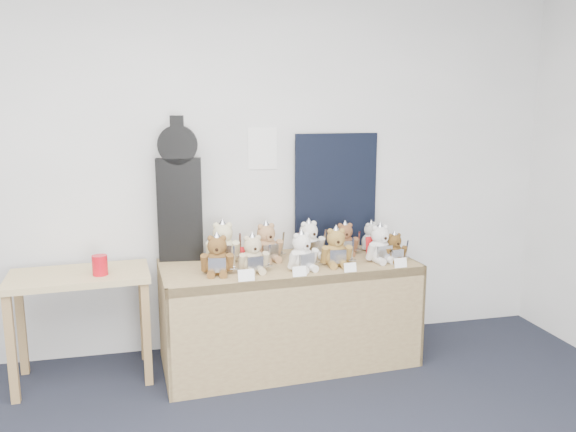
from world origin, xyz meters
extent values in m
plane|color=silver|center=(0.00, 2.50, 1.35)|extent=(6.00, 0.00, 6.00)
cube|color=white|center=(0.77, 2.49, 1.46)|extent=(0.21, 0.00, 0.30)
cube|color=olive|center=(0.87, 2.10, 0.68)|extent=(1.76, 0.82, 0.06)
cube|color=olive|center=(0.89, 1.75, 0.36)|extent=(1.71, 0.12, 0.71)
cube|color=olive|center=(0.02, 2.05, 0.36)|extent=(0.06, 0.71, 0.71)
cube|color=olive|center=(1.71, 2.15, 0.36)|extent=(0.06, 0.71, 0.71)
cube|color=tan|center=(-0.49, 2.14, 0.70)|extent=(0.89, 0.54, 0.04)
cube|color=#9B7043|center=(-0.87, 1.91, 0.34)|extent=(0.05, 0.05, 0.68)
cube|color=#9B7043|center=(-0.90, 2.31, 0.34)|extent=(0.05, 0.05, 0.68)
cube|color=#9B7043|center=(-0.09, 1.97, 0.34)|extent=(0.05, 0.05, 0.68)
cube|color=#9B7043|center=(-0.11, 2.37, 0.34)|extent=(0.05, 0.05, 0.68)
cube|color=black|center=(0.16, 2.34, 1.07)|extent=(0.31, 0.12, 0.71)
cylinder|color=black|center=(0.16, 2.34, 1.51)|extent=(0.27, 0.12, 0.26)
cube|color=black|center=(0.16, 2.34, 1.61)|extent=(0.10, 0.09, 0.18)
cube|color=black|center=(1.32, 2.45, 1.14)|extent=(0.64, 0.07, 0.86)
cylinder|color=red|center=(-0.35, 2.07, 0.78)|extent=(0.09, 0.09, 0.13)
ellipsoid|color=brown|center=(0.37, 1.94, 0.79)|extent=(0.19, 0.16, 0.17)
sphere|color=brown|center=(0.37, 1.94, 0.90)|extent=(0.12, 0.12, 0.12)
cylinder|color=brown|center=(0.36, 1.89, 0.89)|extent=(0.05, 0.03, 0.05)
sphere|color=black|center=(0.36, 1.87, 0.89)|extent=(0.02, 0.02, 0.02)
sphere|color=brown|center=(0.33, 1.95, 0.95)|extent=(0.04, 0.04, 0.04)
sphere|color=brown|center=(0.41, 1.93, 0.95)|extent=(0.04, 0.04, 0.04)
cylinder|color=brown|center=(0.29, 1.93, 0.79)|extent=(0.06, 0.10, 0.13)
cylinder|color=brown|center=(0.44, 1.91, 0.79)|extent=(0.06, 0.10, 0.13)
cylinder|color=brown|center=(0.32, 1.89, 0.74)|extent=(0.06, 0.11, 0.05)
cylinder|color=brown|center=(0.40, 1.88, 0.74)|extent=(0.06, 0.11, 0.05)
cube|color=silver|center=(0.36, 1.88, 0.79)|extent=(0.11, 0.03, 0.09)
cone|color=silver|center=(0.37, 1.94, 0.95)|extent=(0.10, 0.10, 0.08)
cube|color=silver|center=(0.47, 1.89, 0.82)|extent=(0.02, 0.04, 0.18)
cube|color=silver|center=(0.47, 1.89, 0.75)|extent=(0.05, 0.01, 0.01)
ellipsoid|color=tan|center=(0.59, 1.94, 0.78)|extent=(0.17, 0.15, 0.16)
sphere|color=tan|center=(0.59, 1.94, 0.89)|extent=(0.12, 0.12, 0.12)
cylinder|color=tan|center=(0.60, 1.89, 0.88)|extent=(0.05, 0.03, 0.05)
sphere|color=black|center=(0.60, 1.87, 0.88)|extent=(0.02, 0.02, 0.02)
sphere|color=tan|center=(0.56, 1.94, 0.93)|extent=(0.04, 0.04, 0.04)
sphere|color=tan|center=(0.63, 1.94, 0.93)|extent=(0.04, 0.04, 0.04)
cylinder|color=tan|center=(0.52, 1.91, 0.79)|extent=(0.05, 0.09, 0.12)
cylinder|color=tan|center=(0.67, 1.93, 0.79)|extent=(0.05, 0.09, 0.12)
cylinder|color=tan|center=(0.56, 1.88, 0.74)|extent=(0.06, 0.11, 0.05)
cylinder|color=tan|center=(0.64, 1.89, 0.74)|extent=(0.06, 0.11, 0.05)
cube|color=silver|center=(0.60, 1.88, 0.79)|extent=(0.10, 0.03, 0.09)
cone|color=silver|center=(0.59, 1.94, 0.94)|extent=(0.10, 0.10, 0.08)
cube|color=silver|center=(0.70, 1.92, 0.81)|extent=(0.02, 0.04, 0.17)
cube|color=silver|center=(0.70, 1.92, 0.75)|extent=(0.05, 0.01, 0.01)
cube|color=red|center=(0.59, 2.00, 0.79)|extent=(0.13, 0.04, 0.14)
ellipsoid|color=silver|center=(0.91, 1.91, 0.79)|extent=(0.20, 0.19, 0.17)
sphere|color=silver|center=(0.91, 1.91, 0.90)|extent=(0.12, 0.12, 0.12)
cylinder|color=silver|center=(0.93, 1.86, 0.89)|extent=(0.06, 0.04, 0.05)
sphere|color=black|center=(0.93, 1.85, 0.89)|extent=(0.02, 0.02, 0.02)
sphere|color=silver|center=(0.87, 1.90, 0.94)|extent=(0.04, 0.04, 0.04)
sphere|color=silver|center=(0.95, 1.92, 0.94)|extent=(0.04, 0.04, 0.04)
cylinder|color=silver|center=(0.84, 1.87, 0.79)|extent=(0.07, 0.10, 0.12)
cylinder|color=silver|center=(0.99, 1.92, 0.79)|extent=(0.07, 0.10, 0.12)
cylinder|color=silver|center=(0.89, 1.85, 0.74)|extent=(0.08, 0.12, 0.05)
cylinder|color=silver|center=(0.96, 1.87, 0.74)|extent=(0.08, 0.12, 0.05)
cube|color=silver|center=(0.93, 1.85, 0.79)|extent=(0.11, 0.05, 0.09)
cone|color=silver|center=(0.91, 1.91, 0.95)|extent=(0.10, 0.10, 0.08)
cube|color=silver|center=(1.02, 1.91, 0.82)|extent=(0.03, 0.04, 0.17)
cube|color=silver|center=(1.02, 1.91, 0.75)|extent=(0.05, 0.02, 0.01)
ellipsoid|color=olive|center=(1.16, 1.96, 0.79)|extent=(0.18, 0.16, 0.17)
sphere|color=olive|center=(1.16, 1.96, 0.90)|extent=(0.12, 0.12, 0.12)
cylinder|color=olive|center=(1.16, 1.91, 0.89)|extent=(0.05, 0.03, 0.05)
sphere|color=black|center=(1.16, 1.89, 0.89)|extent=(0.02, 0.02, 0.02)
sphere|color=olive|center=(1.12, 1.97, 0.95)|extent=(0.04, 0.04, 0.04)
sphere|color=olive|center=(1.20, 1.96, 0.95)|extent=(0.04, 0.04, 0.04)
cylinder|color=olive|center=(1.08, 1.95, 0.79)|extent=(0.06, 0.10, 0.13)
cylinder|color=olive|center=(1.24, 1.94, 0.79)|extent=(0.06, 0.10, 0.13)
cylinder|color=olive|center=(1.12, 1.91, 0.74)|extent=(0.06, 0.11, 0.05)
cylinder|color=olive|center=(1.19, 1.90, 0.74)|extent=(0.06, 0.11, 0.05)
cube|color=silver|center=(1.16, 1.90, 0.79)|extent=(0.11, 0.03, 0.09)
cone|color=silver|center=(1.16, 1.96, 0.95)|extent=(0.10, 0.10, 0.08)
cube|color=silver|center=(1.26, 1.92, 0.82)|extent=(0.02, 0.04, 0.18)
cube|color=silver|center=(1.26, 1.92, 0.75)|extent=(0.05, 0.01, 0.01)
ellipsoid|color=silver|center=(1.49, 1.99, 0.79)|extent=(0.19, 0.17, 0.17)
sphere|color=silver|center=(1.49, 1.99, 0.90)|extent=(0.12, 0.12, 0.12)
cylinder|color=silver|center=(1.49, 1.94, 0.89)|extent=(0.06, 0.04, 0.05)
sphere|color=black|center=(1.50, 1.92, 0.89)|extent=(0.02, 0.02, 0.02)
sphere|color=silver|center=(1.45, 1.98, 0.95)|extent=(0.04, 0.04, 0.04)
sphere|color=silver|center=(1.53, 2.00, 0.95)|extent=(0.04, 0.04, 0.04)
cylinder|color=silver|center=(1.41, 1.96, 0.80)|extent=(0.06, 0.10, 0.13)
cylinder|color=silver|center=(1.57, 1.98, 0.80)|extent=(0.06, 0.10, 0.13)
cylinder|color=silver|center=(1.46, 1.92, 0.74)|extent=(0.07, 0.12, 0.05)
cylinder|color=silver|center=(1.53, 1.94, 0.74)|extent=(0.07, 0.12, 0.05)
cube|color=silver|center=(1.50, 1.92, 0.79)|extent=(0.11, 0.04, 0.09)
cone|color=silver|center=(1.49, 1.99, 0.95)|extent=(0.11, 0.11, 0.08)
cube|color=silver|center=(1.60, 1.97, 0.82)|extent=(0.02, 0.04, 0.18)
cube|color=silver|center=(1.60, 1.97, 0.75)|extent=(0.05, 0.01, 0.01)
cube|color=red|center=(1.48, 2.05, 0.80)|extent=(0.14, 0.05, 0.15)
ellipsoid|color=brown|center=(1.58, 1.96, 0.77)|extent=(0.14, 0.12, 0.13)
sphere|color=brown|center=(1.58, 1.96, 0.86)|extent=(0.10, 0.10, 0.10)
cylinder|color=brown|center=(1.58, 1.92, 0.85)|extent=(0.04, 0.03, 0.04)
sphere|color=black|center=(1.58, 1.91, 0.85)|extent=(0.02, 0.02, 0.02)
sphere|color=brown|center=(1.55, 1.96, 0.90)|extent=(0.03, 0.03, 0.03)
sphere|color=brown|center=(1.61, 1.96, 0.90)|extent=(0.03, 0.03, 0.03)
cylinder|color=brown|center=(1.52, 1.94, 0.78)|extent=(0.04, 0.08, 0.10)
cylinder|color=brown|center=(1.64, 1.95, 0.78)|extent=(0.04, 0.08, 0.10)
cylinder|color=brown|center=(1.55, 1.91, 0.73)|extent=(0.05, 0.09, 0.04)
cylinder|color=brown|center=(1.61, 1.92, 0.73)|extent=(0.05, 0.09, 0.04)
cube|color=silver|center=(1.58, 1.91, 0.77)|extent=(0.09, 0.02, 0.07)
cone|color=silver|center=(1.58, 1.96, 0.90)|extent=(0.08, 0.08, 0.06)
cube|color=silver|center=(1.66, 1.94, 0.80)|extent=(0.01, 0.03, 0.14)
cube|color=silver|center=(1.66, 1.94, 0.74)|extent=(0.04, 0.01, 0.01)
ellipsoid|color=beige|center=(0.44, 2.22, 0.79)|extent=(0.21, 0.18, 0.19)
sphere|color=beige|center=(0.44, 2.22, 0.92)|extent=(0.14, 0.14, 0.14)
cylinder|color=beige|center=(0.43, 2.16, 0.91)|extent=(0.06, 0.04, 0.06)
sphere|color=black|center=(0.43, 2.14, 0.91)|extent=(0.02, 0.02, 0.02)
sphere|color=beige|center=(0.39, 2.22, 0.97)|extent=(0.04, 0.04, 0.04)
sphere|color=beige|center=(0.48, 2.21, 0.97)|extent=(0.04, 0.04, 0.04)
cylinder|color=beige|center=(0.35, 2.21, 0.80)|extent=(0.07, 0.11, 0.14)
cylinder|color=beige|center=(0.52, 2.18, 0.80)|extent=(0.07, 0.11, 0.14)
cylinder|color=beige|center=(0.39, 2.16, 0.74)|extent=(0.07, 0.13, 0.06)
cylinder|color=beige|center=(0.47, 2.15, 0.74)|extent=(0.07, 0.13, 0.06)
cube|color=silver|center=(0.43, 2.14, 0.80)|extent=(0.12, 0.04, 0.10)
cone|color=silver|center=(0.44, 2.22, 0.97)|extent=(0.12, 0.12, 0.09)
cube|color=silver|center=(0.55, 2.16, 0.83)|extent=(0.02, 0.05, 0.19)
cube|color=silver|center=(0.55, 2.16, 0.76)|extent=(0.06, 0.02, 0.01)
ellipsoid|color=#A67B53|center=(0.73, 2.19, 0.79)|extent=(0.21, 0.19, 0.17)
sphere|color=#A67B53|center=(0.73, 2.19, 0.91)|extent=(0.13, 0.13, 0.13)
cylinder|color=#A67B53|center=(0.75, 2.14, 0.90)|extent=(0.06, 0.04, 0.05)
sphere|color=black|center=(0.75, 2.12, 0.90)|extent=(0.02, 0.02, 0.02)
sphere|color=#A67B53|center=(0.69, 2.18, 0.95)|extent=(0.04, 0.04, 0.04)
sphere|color=#A67B53|center=(0.77, 2.20, 0.95)|extent=(0.04, 0.04, 0.04)
cylinder|color=#A67B53|center=(0.66, 2.15, 0.80)|extent=(0.07, 0.10, 0.13)
cylinder|color=#A67B53|center=(0.82, 2.19, 0.80)|extent=(0.07, 0.10, 0.13)
cylinder|color=#A67B53|center=(0.71, 2.12, 0.74)|extent=(0.08, 0.12, 0.05)
cylinder|color=#A67B53|center=(0.78, 2.14, 0.74)|extent=(0.08, 0.12, 0.05)
cube|color=silver|center=(0.75, 2.12, 0.79)|extent=(0.11, 0.05, 0.10)
cone|color=silver|center=(0.73, 2.19, 0.96)|extent=(0.11, 0.11, 0.08)
cube|color=silver|center=(0.85, 2.18, 0.82)|extent=(0.02, 0.05, 0.18)
cube|color=silver|center=(0.85, 2.18, 0.75)|extent=(0.05, 0.02, 0.01)
ellipsoid|color=white|center=(1.04, 2.21, 0.79)|extent=(0.21, 0.19, 0.17)
sphere|color=white|center=(1.04, 2.21, 0.90)|extent=(0.13, 0.13, 0.13)
cylinder|color=white|center=(1.06, 2.16, 0.89)|extent=(0.06, 0.04, 0.05)
sphere|color=black|center=(1.06, 2.14, 0.89)|extent=(0.02, 0.02, 0.02)
sphere|color=white|center=(1.00, 2.20, 0.95)|extent=(0.04, 0.04, 0.04)
sphere|color=white|center=(1.08, 2.22, 0.95)|extent=(0.04, 0.04, 0.04)
cylinder|color=white|center=(0.97, 2.16, 0.80)|extent=(0.07, 0.10, 0.13)
cylinder|color=white|center=(1.13, 2.21, 0.80)|extent=(0.07, 0.10, 0.13)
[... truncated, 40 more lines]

